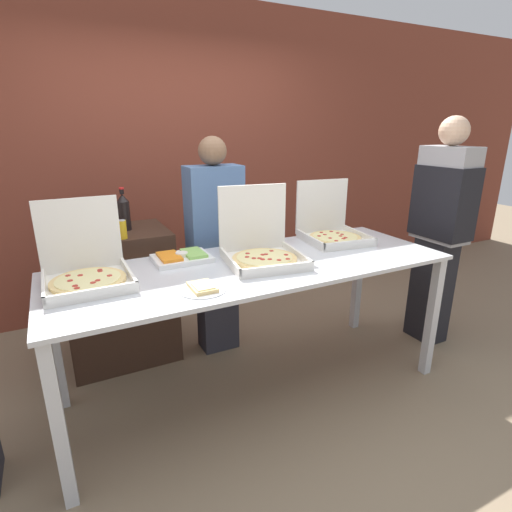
# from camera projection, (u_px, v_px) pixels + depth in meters

# --- Properties ---
(ground_plane) EXTENTS (16.00, 16.00, 0.00)m
(ground_plane) POSITION_uv_depth(u_px,v_px,m) (256.00, 387.00, 2.73)
(ground_plane) COLOR #847056
(brick_wall_behind) EXTENTS (10.00, 0.06, 2.80)m
(brick_wall_behind) POSITION_uv_depth(u_px,v_px,m) (174.00, 160.00, 3.74)
(brick_wall_behind) COLOR brown
(brick_wall_behind) RESTS_ON ground_plane
(buffet_table) EXTENTS (2.45, 0.88, 0.90)m
(buffet_table) POSITION_uv_depth(u_px,v_px,m) (256.00, 278.00, 2.48)
(buffet_table) COLOR silver
(buffet_table) RESTS_ON ground_plane
(pizza_box_near_right) EXTENTS (0.52, 0.53, 0.45)m
(pizza_box_near_right) POSITION_uv_depth(u_px,v_px,m) (261.00, 248.00, 2.49)
(pizza_box_near_right) COLOR silver
(pizza_box_near_right) RESTS_ON buffet_table
(pizza_box_near_left) EXTENTS (0.44, 0.46, 0.43)m
(pizza_box_near_left) POSITION_uv_depth(u_px,v_px,m) (86.00, 269.00, 2.14)
(pizza_box_near_left) COLOR silver
(pizza_box_near_left) RESTS_ON buffet_table
(pizza_box_far_right) EXTENTS (0.48, 0.49, 0.42)m
(pizza_box_far_right) POSITION_uv_depth(u_px,v_px,m) (332.00, 230.00, 2.95)
(pizza_box_far_right) COLOR silver
(pizza_box_far_right) RESTS_ON buffet_table
(paper_plate_front_center) EXTENTS (0.25, 0.25, 0.03)m
(paper_plate_front_center) POSITION_uv_depth(u_px,v_px,m) (202.00, 288.00, 2.06)
(paper_plate_front_center) COLOR white
(paper_plate_front_center) RESTS_ON buffet_table
(veggie_tray) EXTENTS (0.35, 0.26, 0.05)m
(veggie_tray) POSITION_uv_depth(u_px,v_px,m) (182.00, 257.00, 2.50)
(veggie_tray) COLOR white
(veggie_tray) RESTS_ON buffet_table
(sideboard_podium) EXTENTS (0.76, 0.57, 0.99)m
(sideboard_podium) POSITION_uv_depth(u_px,v_px,m) (120.00, 296.00, 2.98)
(sideboard_podium) COLOR #382319
(sideboard_podium) RESTS_ON ground_plane
(soda_bottle) EXTENTS (0.09, 0.09, 0.31)m
(soda_bottle) POSITION_uv_depth(u_px,v_px,m) (124.00, 212.00, 2.84)
(soda_bottle) COLOR black
(soda_bottle) RESTS_ON sideboard_podium
(soda_can_silver) EXTENTS (0.07, 0.07, 0.12)m
(soda_can_silver) POSITION_uv_depth(u_px,v_px,m) (105.00, 218.00, 2.98)
(soda_can_silver) COLOR silver
(soda_can_silver) RESTS_ON sideboard_podium
(soda_can_colored) EXTENTS (0.07, 0.07, 0.12)m
(soda_can_colored) POSITION_uv_depth(u_px,v_px,m) (122.00, 229.00, 2.64)
(soda_can_colored) COLOR gold
(soda_can_colored) RESTS_ON sideboard_podium
(person_guest_cap) EXTENTS (0.40, 0.22, 1.64)m
(person_guest_cap) POSITION_uv_depth(u_px,v_px,m) (215.00, 245.00, 2.99)
(person_guest_cap) COLOR #2D2D38
(person_guest_cap) RESTS_ON ground_plane
(person_server_vest) EXTENTS (0.24, 0.42, 1.78)m
(person_server_vest) POSITION_uv_depth(u_px,v_px,m) (441.00, 221.00, 3.09)
(person_server_vest) COLOR black
(person_server_vest) RESTS_ON ground_plane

